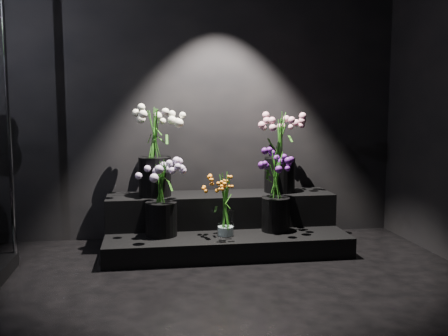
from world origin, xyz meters
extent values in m
plane|color=black|center=(0.00, 0.00, 0.00)|extent=(4.00, 4.00, 0.00)
plane|color=black|center=(0.00, 2.00, 1.40)|extent=(4.00, 0.00, 4.00)
cube|color=black|center=(0.28, 1.50, 0.08)|extent=(2.01, 0.89, 0.17)
cube|color=black|center=(0.28, 1.72, 0.31)|extent=(2.01, 0.45, 0.28)
cylinder|color=white|center=(0.26, 1.31, 0.28)|extent=(0.14, 0.14, 0.22)
cylinder|color=black|center=(-0.26, 1.39, 0.31)|extent=(0.26, 0.26, 0.28)
cylinder|color=black|center=(0.71, 1.40, 0.31)|extent=(0.24, 0.24, 0.29)
cylinder|color=black|center=(-0.30, 1.70, 0.62)|extent=(0.28, 0.28, 0.34)
cylinder|color=black|center=(0.83, 1.73, 0.60)|extent=(0.28, 0.28, 0.32)
camera|label=1|loc=(-0.36, -2.64, 1.21)|focal=40.00mm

